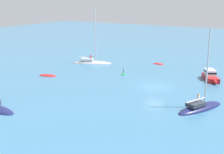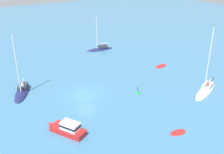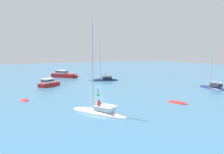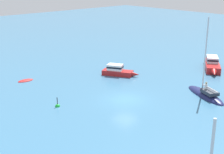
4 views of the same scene
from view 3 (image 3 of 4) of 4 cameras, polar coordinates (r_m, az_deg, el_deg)
name	(u,v)px [view 3 (image 3 of 4)]	position (r m, az deg, el deg)	size (l,w,h in m)	color
ground_plane	(97,87)	(42.20, -3.55, -2.50)	(160.00, 160.00, 0.00)	teal
launch	(49,83)	(44.72, -14.98, -1.41)	(4.98, 3.47, 1.49)	#B21E1E
cabin_cruiser	(64,75)	(58.36, -11.50, 0.57)	(5.60, 7.05, 1.72)	#B21E1E
sloop	(99,112)	(25.05, -3.23, -8.41)	(4.34, 7.14, 10.02)	silver
sailboat	(213,88)	(44.40, 23.30, -2.37)	(2.17, 5.87, 7.22)	#191E4C
sailboat_1	(104,80)	(51.25, -2.01, -0.72)	(6.69, 4.30, 9.33)	#191E4C
skiff	(177,103)	(30.96, 15.52, -6.06)	(1.83, 3.01, 0.45)	#B21E1E
dinghy	(25,100)	(33.28, -20.42, -5.36)	(1.20, 2.16, 0.36)	#B21E1E
channel_buoy	(98,95)	(34.84, -3.46, -4.39)	(0.52, 0.52, 1.27)	green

